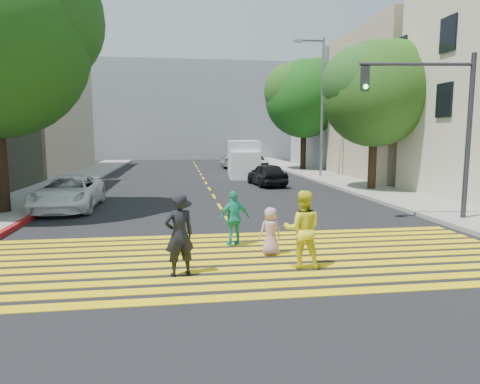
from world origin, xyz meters
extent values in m
plane|color=black|center=(0.00, 0.00, 0.00)|extent=(120.00, 120.00, 0.00)
cube|color=gray|center=(-8.50, 22.00, 0.07)|extent=(3.00, 40.00, 0.15)
cube|color=gray|center=(8.50, 15.00, 0.07)|extent=(3.00, 60.00, 0.15)
cube|color=maroon|center=(-6.90, 6.00, 0.08)|extent=(0.20, 8.00, 0.16)
cube|color=yellow|center=(0.00, -1.20, 0.01)|extent=(13.40, 0.35, 0.01)
cube|color=yellow|center=(0.00, -0.65, 0.01)|extent=(13.40, 0.35, 0.01)
cube|color=yellow|center=(0.00, -0.10, 0.01)|extent=(13.40, 0.35, 0.01)
cube|color=yellow|center=(0.00, 0.45, 0.01)|extent=(13.40, 0.35, 0.01)
cube|color=yellow|center=(0.00, 1.00, 0.01)|extent=(13.40, 0.35, 0.01)
cube|color=yellow|center=(0.00, 1.55, 0.01)|extent=(13.40, 0.35, 0.01)
cube|color=yellow|center=(0.00, 2.10, 0.01)|extent=(13.40, 0.35, 0.01)
cube|color=yellow|center=(0.00, 2.65, 0.01)|extent=(13.40, 0.35, 0.01)
cube|color=yellow|center=(0.00, 3.20, 0.01)|extent=(13.40, 0.35, 0.01)
cube|color=yellow|center=(0.00, 3.75, 0.01)|extent=(13.40, 0.35, 0.01)
cube|color=yellow|center=(0.00, 6.00, 0.01)|extent=(0.12, 1.40, 0.01)
cube|color=yellow|center=(0.00, 9.00, 0.01)|extent=(0.12, 1.40, 0.01)
cube|color=yellow|center=(0.00, 12.00, 0.01)|extent=(0.12, 1.40, 0.01)
cube|color=yellow|center=(0.00, 15.00, 0.01)|extent=(0.12, 1.40, 0.01)
cube|color=yellow|center=(0.00, 18.00, 0.01)|extent=(0.12, 1.40, 0.01)
cube|color=yellow|center=(0.00, 21.00, 0.01)|extent=(0.12, 1.40, 0.01)
cube|color=yellow|center=(0.00, 24.00, 0.01)|extent=(0.12, 1.40, 0.01)
cube|color=yellow|center=(0.00, 27.00, 0.01)|extent=(0.12, 1.40, 0.01)
cube|color=yellow|center=(0.00, 30.00, 0.01)|extent=(0.12, 1.40, 0.01)
cube|color=yellow|center=(0.00, 33.00, 0.01)|extent=(0.12, 1.40, 0.01)
cube|color=yellow|center=(0.00, 36.00, 0.01)|extent=(0.12, 1.40, 0.01)
cube|color=yellow|center=(0.00, 39.00, 0.01)|extent=(0.12, 1.40, 0.01)
cube|color=tan|center=(15.00, 19.00, 5.00)|extent=(10.00, 10.00, 10.00)
cube|color=gray|center=(15.00, 30.00, 5.00)|extent=(10.00, 10.00, 10.00)
cube|color=gray|center=(0.00, 48.00, 6.00)|extent=(30.00, 8.00, 12.00)
cylinder|color=black|center=(-8.15, 8.10, 1.75)|extent=(0.50, 0.50, 3.51)
sphere|color=#205219|center=(-6.83, 8.54, 7.22)|extent=(5.50, 5.50, 5.06)
cylinder|color=#331A10|center=(8.52, 12.78, 1.45)|extent=(0.43, 0.43, 2.90)
sphere|color=#083309|center=(8.52, 12.78, 5.08)|extent=(5.53, 5.53, 5.45)
sphere|color=#153E07|center=(9.61, 13.06, 5.90)|extent=(4.14, 4.14, 4.09)
sphere|color=#134716|center=(7.56, 12.60, 5.62)|extent=(3.87, 3.87, 3.82)
cylinder|color=black|center=(8.75, 26.32, 1.69)|extent=(0.50, 0.50, 3.39)
sphere|color=#0B590E|center=(8.75, 26.32, 5.97)|extent=(6.87, 6.87, 6.45)
sphere|color=#0C4F08|center=(10.05, 26.56, 6.93)|extent=(5.15, 5.15, 4.84)
sphere|color=black|center=(7.61, 26.18, 6.61)|extent=(4.81, 4.81, 4.51)
imported|color=black|center=(-1.70, 0.26, 0.88)|extent=(0.75, 0.61, 1.76)
imported|color=yellow|center=(1.04, 0.41, 0.88)|extent=(0.96, 0.81, 1.76)
imported|color=#C393A8|center=(0.55, 1.52, 0.60)|extent=(0.67, 0.52, 1.20)
imported|color=teal|center=(-0.23, 2.54, 0.75)|extent=(0.94, 0.59, 1.50)
imported|color=white|center=(-6.10, 9.15, 0.68)|extent=(2.33, 4.93, 1.36)
imported|color=black|center=(3.49, 16.05, 0.67)|extent=(1.98, 4.09, 1.35)
imported|color=#B1B2B5|center=(3.14, 30.56, 0.65)|extent=(2.01, 4.58, 1.31)
imported|color=black|center=(4.84, 27.90, 0.63)|extent=(1.94, 3.99, 1.26)
cube|color=silver|center=(2.98, 22.03, 1.29)|extent=(2.48, 5.31, 2.58)
cube|color=white|center=(2.79, 19.76, 0.93)|extent=(2.06, 1.40, 1.86)
cylinder|color=#272727|center=(2.00, 20.24, 0.36)|extent=(0.32, 0.74, 0.72)
cylinder|color=#272626|center=(3.65, 20.11, 0.36)|extent=(0.32, 0.74, 0.72)
cylinder|color=black|center=(2.31, 23.95, 0.36)|extent=(0.32, 0.74, 0.72)
cylinder|color=black|center=(3.95, 23.81, 0.36)|extent=(0.32, 0.74, 0.72)
cylinder|color=#2F3037|center=(8.02, 4.59, 2.83)|extent=(0.19, 0.19, 5.67)
cylinder|color=#313036|center=(6.15, 4.83, 5.29)|extent=(3.76, 0.59, 0.11)
cube|color=#272729|center=(4.46, 5.05, 4.82)|extent=(0.27, 0.27, 0.79)
sphere|color=#1DF336|center=(4.45, 4.91, 4.55)|extent=(0.17, 0.17, 0.15)
cylinder|color=slate|center=(8.07, 19.79, 4.71)|extent=(0.17, 0.17, 9.42)
cylinder|color=#575757|center=(7.13, 19.82, 9.22)|extent=(1.89, 0.19, 0.13)
cube|color=gray|center=(6.29, 19.85, 9.16)|extent=(0.53, 0.25, 0.16)
camera|label=1|loc=(-1.69, -8.68, 2.97)|focal=32.00mm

